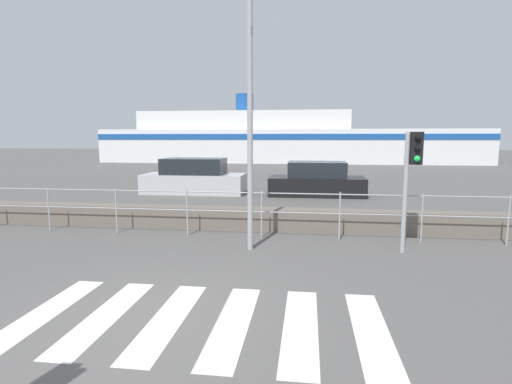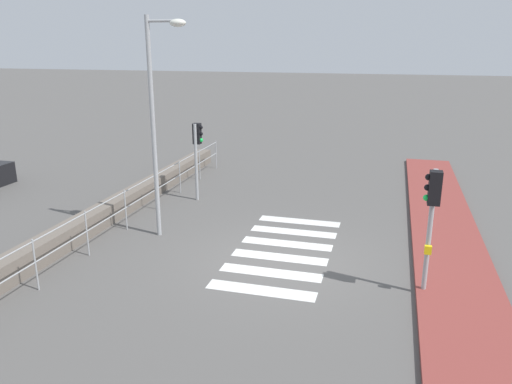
# 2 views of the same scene
# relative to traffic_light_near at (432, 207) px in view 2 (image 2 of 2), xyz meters

# --- Properties ---
(ground_plane) EXTENTS (160.00, 160.00, 0.00)m
(ground_plane) POSITION_rel_traffic_light_near_xyz_m (0.93, 3.34, -1.97)
(ground_plane) COLOR #565451
(sidewalk_brick) EXTENTS (24.00, 1.80, 0.12)m
(sidewalk_brick) POSITION_rel_traffic_light_near_xyz_m (0.93, -0.76, -1.91)
(sidewalk_brick) COLOR brown
(sidewalk_brick) RESTS_ON ground_plane
(crosswalk) EXTENTS (4.95, 2.40, 0.01)m
(crosswalk) POSITION_rel_traffic_light_near_xyz_m (1.58, 3.34, -1.97)
(crosswalk) COLOR silver
(crosswalk) RESTS_ON ground_plane
(seawall) EXTENTS (18.92, 0.55, 0.58)m
(seawall) POSITION_rel_traffic_light_near_xyz_m (0.93, 8.85, -1.68)
(seawall) COLOR #6B6056
(seawall) RESTS_ON ground_plane
(harbor_fence) EXTENTS (17.07, 0.04, 1.17)m
(harbor_fence) POSITION_rel_traffic_light_near_xyz_m (0.93, 7.97, -1.20)
(harbor_fence) COLOR #9EA0A3
(harbor_fence) RESTS_ON ground_plane
(traffic_light_near) EXTENTS (0.34, 0.32, 2.72)m
(traffic_light_near) POSITION_rel_traffic_light_near_xyz_m (0.00, 0.00, 0.00)
(traffic_light_near) COLOR #9EA0A3
(traffic_light_near) RESTS_ON ground_plane
(traffic_light_far) EXTENTS (0.34, 0.32, 2.58)m
(traffic_light_far) POSITION_rel_traffic_light_near_xyz_m (5.15, 7.07, -0.07)
(traffic_light_far) COLOR #9EA0A3
(traffic_light_far) RESTS_ON ground_plane
(streetlamp) EXTENTS (0.32, 1.09, 5.78)m
(streetlamp) POSITION_rel_traffic_light_near_xyz_m (1.75, 6.70, 1.63)
(streetlamp) COLOR #9EA0A3
(streetlamp) RESTS_ON ground_plane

